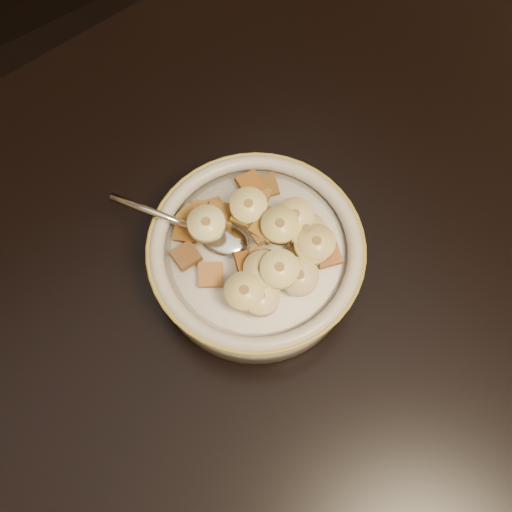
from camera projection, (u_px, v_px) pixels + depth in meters
floor at (246, 479)px, 1.19m from camera, size 4.00×4.50×0.10m
table at (231, 452)px, 0.48m from camera, size 1.43×0.95×0.04m
chair at (70, 96)px, 0.90m from camera, size 0.46×0.46×1.01m
cereal_bowl at (256, 260)px, 0.50m from camera, size 0.18×0.18×0.04m
milk at (256, 250)px, 0.48m from camera, size 0.15×0.15×0.00m
spoon at (224, 239)px, 0.48m from camera, size 0.05×0.05×0.01m
cereal_square_0 at (248, 263)px, 0.45m from camera, size 0.03×0.03×0.01m
cereal_square_1 at (268, 263)px, 0.46m from camera, size 0.03×0.03×0.01m
cereal_square_2 at (203, 212)px, 0.49m from camera, size 0.03×0.03×0.01m
cereal_square_3 at (267, 219)px, 0.47m from camera, size 0.03×0.03×0.01m
cereal_square_4 at (261, 190)px, 0.50m from camera, size 0.03×0.03×0.01m
cereal_square_5 at (213, 210)px, 0.49m from camera, size 0.02×0.02×0.01m
cereal_square_6 at (266, 186)px, 0.50m from camera, size 0.03×0.03×0.01m
cereal_square_7 at (305, 268)px, 0.47m from camera, size 0.03×0.03×0.01m
cereal_square_8 at (189, 219)px, 0.49m from camera, size 0.03×0.03×0.01m
cereal_square_9 at (260, 260)px, 0.46m from camera, size 0.03×0.03×0.01m
cereal_square_10 at (246, 215)px, 0.47m from camera, size 0.03×0.03×0.01m
cereal_square_11 at (220, 214)px, 0.48m from camera, size 0.03×0.03×0.01m
cereal_square_12 at (186, 256)px, 0.47m from camera, size 0.02×0.02×0.01m
cereal_square_13 at (250, 184)px, 0.50m from camera, size 0.02×0.02×0.01m
cereal_square_14 at (205, 219)px, 0.48m from camera, size 0.02×0.02×0.01m
cereal_square_15 at (263, 231)px, 0.46m from camera, size 0.02×0.02×0.01m
cereal_square_16 at (211, 275)px, 0.46m from camera, size 0.03×0.03×0.01m
cereal_square_17 at (264, 229)px, 0.46m from camera, size 0.03×0.03×0.01m
cereal_square_18 at (328, 255)px, 0.47m from camera, size 0.03×0.03×0.01m
cereal_square_19 at (186, 231)px, 0.48m from camera, size 0.03×0.03×0.01m
cereal_square_20 at (247, 291)px, 0.45m from camera, size 0.03×0.03×0.01m
cereal_square_21 at (300, 243)px, 0.47m from camera, size 0.02×0.02×0.01m
cereal_square_22 at (294, 266)px, 0.46m from camera, size 0.02×0.02×0.01m
banana_slice_0 at (280, 226)px, 0.46m from camera, size 0.04×0.04×0.01m
banana_slice_1 at (307, 231)px, 0.46m from camera, size 0.04×0.04×0.01m
banana_slice_2 at (316, 243)px, 0.46m from camera, size 0.04×0.04×0.01m
banana_slice_3 at (249, 206)px, 0.47m from camera, size 0.04×0.04×0.01m
banana_slice_4 at (295, 216)px, 0.47m from camera, size 0.04×0.04×0.02m
banana_slice_5 at (279, 269)px, 0.44m from camera, size 0.03×0.03×0.01m
banana_slice_6 at (263, 270)px, 0.45m from camera, size 0.04×0.04×0.01m
banana_slice_7 at (313, 246)px, 0.46m from camera, size 0.03×0.03×0.01m
banana_slice_8 at (206, 224)px, 0.46m from camera, size 0.04×0.04×0.01m
banana_slice_9 at (299, 277)px, 0.45m from camera, size 0.03×0.03×0.02m
banana_slice_10 at (260, 297)px, 0.44m from camera, size 0.04×0.04×0.01m
banana_slice_11 at (244, 292)px, 0.44m from camera, size 0.04×0.04×0.01m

